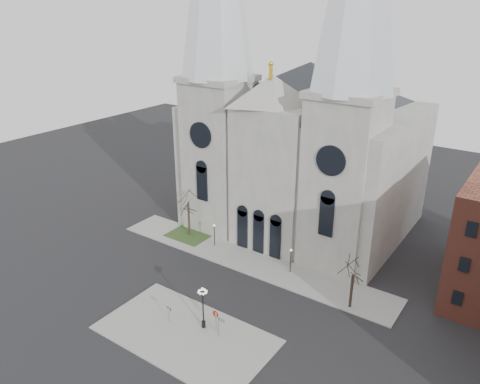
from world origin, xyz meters
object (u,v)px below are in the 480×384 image
Objects in this scene: stop_sign at (216,316)px; street_name_sign at (219,325)px; globe_lamp at (203,303)px; one_way_sign at (169,311)px.

stop_sign reaches higher than street_name_sign.
stop_sign is 1.92m from globe_lamp.
globe_lamp reaches higher than stop_sign.
globe_lamp reaches higher than one_way_sign.
globe_lamp is 2.60× the size of one_way_sign.
globe_lamp is at bearing 21.32° from one_way_sign.
stop_sign is at bearing 21.06° from one_way_sign.
street_name_sign is (5.85, 1.13, 0.11)m from one_way_sign.
globe_lamp is 4.24m from one_way_sign.
stop_sign is 0.50× the size of globe_lamp.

